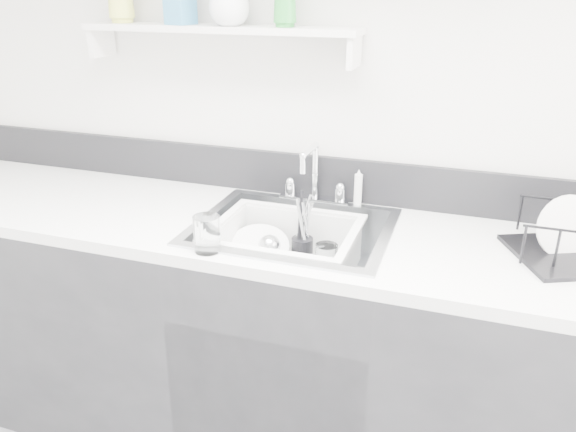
% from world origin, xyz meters
% --- Properties ---
extents(counter_run, '(3.20, 0.62, 0.92)m').
position_xyz_m(counter_run, '(0.00, 1.19, 0.46)').
color(counter_run, '#242427').
rests_on(counter_run, ground).
extents(backsplash, '(3.20, 0.02, 0.16)m').
position_xyz_m(backsplash, '(0.00, 1.49, 1.00)').
color(backsplash, black).
rests_on(backsplash, counter_run).
extents(sink, '(0.64, 0.52, 0.20)m').
position_xyz_m(sink, '(0.00, 1.19, 0.83)').
color(sink, silver).
rests_on(sink, counter_run).
extents(faucet, '(0.26, 0.18, 0.23)m').
position_xyz_m(faucet, '(0.00, 1.44, 0.98)').
color(faucet, silver).
rests_on(faucet, counter_run).
extents(side_sprayer, '(0.03, 0.03, 0.14)m').
position_xyz_m(side_sprayer, '(0.16, 1.44, 0.99)').
color(side_sprayer, white).
rests_on(side_sprayer, counter_run).
extents(wall_shelf, '(1.00, 0.16, 0.12)m').
position_xyz_m(wall_shelf, '(-0.35, 1.42, 1.51)').
color(wall_shelf, silver).
rests_on(wall_shelf, room_shell).
extents(wash_tub, '(0.56, 0.50, 0.18)m').
position_xyz_m(wash_tub, '(-0.02, 1.16, 0.84)').
color(wash_tub, white).
rests_on(wash_tub, sink).
extents(plate_stack, '(0.26, 0.25, 0.10)m').
position_xyz_m(plate_stack, '(-0.12, 1.20, 0.79)').
color(plate_stack, white).
rests_on(plate_stack, wash_tub).
extents(utensil_cup, '(0.07, 0.07, 0.25)m').
position_xyz_m(utensil_cup, '(0.02, 1.24, 0.82)').
color(utensil_cup, black).
rests_on(utensil_cup, wash_tub).
extents(ladle, '(0.30, 0.28, 0.09)m').
position_xyz_m(ladle, '(-0.03, 1.15, 0.81)').
color(ladle, silver).
rests_on(ladle, wash_tub).
extents(tumbler_in_tub, '(0.09, 0.09, 0.11)m').
position_xyz_m(tumbler_in_tub, '(0.12, 1.19, 0.82)').
color(tumbler_in_tub, white).
rests_on(tumbler_in_tub, wash_tub).
extents(tumbler_counter, '(0.10, 0.10, 0.11)m').
position_xyz_m(tumbler_counter, '(-0.19, 0.94, 0.98)').
color(tumbler_counter, white).
rests_on(tumbler_counter, counter_run).
extents(bowl_small, '(0.14, 0.14, 0.04)m').
position_xyz_m(bowl_small, '(0.06, 1.10, 0.79)').
color(bowl_small, white).
rests_on(bowl_small, wash_tub).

